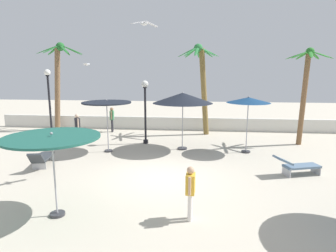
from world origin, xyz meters
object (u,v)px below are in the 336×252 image
Objects in this scene: palm_tree_0 at (202,79)px; patio_umbrella_2 at (52,141)px; palm_tree_1 at (306,84)px; lamp_post_0 at (145,104)px; patio_umbrella_3 at (107,105)px; seagull_1 at (87,64)px; guest_2 at (190,188)px; guest_1 at (77,126)px; guest_0 at (112,117)px; lounge_chair_0 at (42,158)px; seagull_0 at (144,24)px; patio_umbrella_1 at (248,101)px; patio_umbrella_4 at (183,98)px; lamp_post_1 at (49,97)px; lounge_chair_1 at (297,165)px; palm_tree_2 at (58,77)px.

patio_umbrella_2 is at bearing -110.32° from palm_tree_0.
palm_tree_1 reaches higher than lamp_post_0.
seagull_1 reaches higher than patio_umbrella_3.
patio_umbrella_3 is 6.73m from palm_tree_0.
patio_umbrella_2 is 1.69× the size of guest_2.
guest_1 reaches higher than guest_2.
palm_tree_1 is 4.12× the size of seagull_1.
palm_tree_0 is 3.44× the size of guest_0.
lounge_chair_0 is 2.16× the size of seagull_0.
palm_tree_1 reaches higher than guest_1.
patio_umbrella_1 reaches higher than guest_1.
patio_umbrella_4 is 1.99× the size of guest_2.
lamp_post_1 is at bearing 117.85° from patio_umbrella_2.
guest_0 is 3.54m from guest_1.
patio_umbrella_2 is 1.52× the size of guest_1.
lamp_post_1 is at bearing -171.41° from seagull_1.
patio_umbrella_2 reaches higher than lounge_chair_1.
lamp_post_1 is 13.74m from lounge_chair_1.
patio_umbrella_3 is 0.76× the size of lamp_post_0.
guest_0 is at bearing -6.53° from palm_tree_2.
guest_1 reaches higher than lounge_chair_0.
palm_tree_2 is 1.43× the size of lamp_post_1.
patio_umbrella_4 is at bearing -26.35° from lamp_post_0.
palm_tree_0 is (1.01, 3.82, 0.86)m from patio_umbrella_4.
seagull_1 is at bearing 166.20° from lamp_post_0.
palm_tree_1 is at bearing 4.05° from lamp_post_0.
palm_tree_1 is 13.67m from lounge_chair_0.
lamp_post_1 reaches higher than guest_1.
guest_2 is at bearing -123.32° from palm_tree_1.
patio_umbrella_3 is 2.93× the size of seagull_0.
patio_umbrella_1 is 3.23m from patio_umbrella_4.
guest_1 is (-12.37, -1.16, -2.28)m from palm_tree_1.
palm_tree_2 is 6.48× the size of seagull_0.
lamp_post_0 is 3.87× the size of seagull_0.
lounge_chair_0 reaches higher than lounge_chair_1.
lamp_post_0 is at bearing 83.06° from patio_umbrella_2.
guest_2 is (3.77, 0.15, -1.27)m from patio_umbrella_2.
palm_tree_2 is at bearing 114.89° from patio_umbrella_2.
patio_umbrella_4 is at bearing 94.68° from guest_2.
patio_umbrella_3 is at bearing -129.89° from lamp_post_0.
lamp_post_0 is 1.83× the size of lounge_chair_1.
palm_tree_1 reaches higher than patio_umbrella_1.
lamp_post_1 is (-4.79, 9.06, 0.33)m from patio_umbrella_2.
patio_umbrella_4 is 6.10m from guest_1.
lamp_post_0 is at bearing -5.26° from lamp_post_1.
lamp_post_0 reaches higher than lounge_chair_1.
guest_2 is (0.60, -7.32, -1.76)m from patio_umbrella_4.
guest_1 is at bearing -105.57° from guest_0.
guest_2 is 1.69× the size of seagull_0.
palm_tree_0 reaches higher than guest_2.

